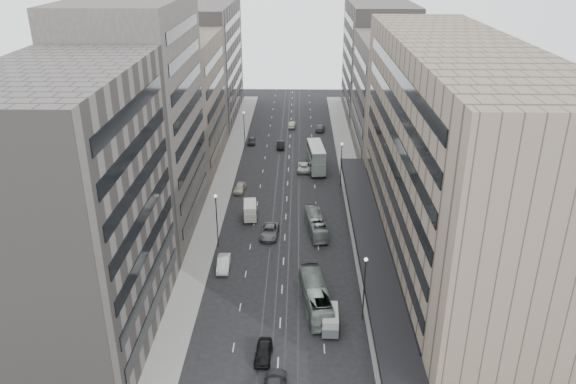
# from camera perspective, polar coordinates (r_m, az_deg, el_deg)

# --- Properties ---
(ground) EXTENTS (220.00, 220.00, 0.00)m
(ground) POSITION_cam_1_polar(r_m,az_deg,el_deg) (72.37, -0.64, -10.29)
(ground) COLOR black
(ground) RESTS_ON ground
(sidewalk_right) EXTENTS (4.00, 125.00, 0.15)m
(sidewalk_right) POSITION_cam_1_polar(r_m,az_deg,el_deg) (105.95, 6.49, 1.19)
(sidewalk_right) COLOR gray
(sidewalk_right) RESTS_ON ground
(sidewalk_left) EXTENTS (4.00, 125.00, 0.15)m
(sidewalk_left) POSITION_cam_1_polar(r_m,az_deg,el_deg) (106.40, -6.49, 1.29)
(sidewalk_left) COLOR gray
(sidewalk_left) RESTS_ON ground
(department_store) EXTENTS (19.20, 60.00, 30.00)m
(department_store) POSITION_cam_1_polar(r_m,az_deg,el_deg) (75.12, 16.11, 2.90)
(department_store) COLOR #7D6F5B
(department_store) RESTS_ON ground
(building_right_mid) EXTENTS (15.00, 28.00, 24.00)m
(building_right_mid) POSITION_cam_1_polar(r_m,az_deg,el_deg) (117.11, 10.85, 9.28)
(building_right_mid) COLOR #48443E
(building_right_mid) RESTS_ON ground
(building_right_far) EXTENTS (15.00, 32.00, 28.00)m
(building_right_far) POSITION_cam_1_polar(r_m,az_deg,el_deg) (145.66, 9.07, 13.03)
(building_right_far) COLOR #5D5753
(building_right_far) RESTS_ON ground
(building_left_a) EXTENTS (15.00, 28.00, 30.00)m
(building_left_a) POSITION_cam_1_polar(r_m,az_deg,el_deg) (62.45, -21.09, -2.08)
(building_left_a) COLOR #5D5753
(building_left_a) RESTS_ON ground
(building_left_b) EXTENTS (15.00, 26.00, 34.00)m
(building_left_b) POSITION_cam_1_polar(r_m,az_deg,el_deg) (85.62, -14.94, 7.03)
(building_left_b) COLOR #48443E
(building_left_b) RESTS_ON ground
(building_left_c) EXTENTS (15.00, 28.00, 25.00)m
(building_left_c) POSITION_cam_1_polar(r_m,az_deg,el_deg) (112.04, -11.12, 8.87)
(building_left_c) COLOR #726858
(building_left_c) RESTS_ON ground
(building_left_d) EXTENTS (15.00, 38.00, 28.00)m
(building_left_d) POSITION_cam_1_polar(r_m,az_deg,el_deg) (143.34, -8.51, 12.90)
(building_left_d) COLOR #5D5753
(building_left_d) RESTS_ON ground
(lamp_right_near) EXTENTS (0.44, 0.44, 8.32)m
(lamp_right_near) POSITION_cam_1_polar(r_m,az_deg,el_deg) (65.76, 7.79, -8.98)
(lamp_right_near) COLOR #262628
(lamp_right_near) RESTS_ON ground
(lamp_right_far) EXTENTS (0.44, 0.44, 8.32)m
(lamp_right_far) POSITION_cam_1_polar(r_m,az_deg,el_deg) (101.56, 5.44, 3.33)
(lamp_right_far) COLOR #262628
(lamp_right_far) RESTS_ON ground
(lamp_left_near) EXTENTS (0.44, 0.44, 8.32)m
(lamp_left_near) POSITION_cam_1_polar(r_m,az_deg,el_deg) (80.97, -7.28, -2.29)
(lamp_left_near) COLOR #262628
(lamp_left_near) RESTS_ON ground
(lamp_left_far) EXTENTS (0.44, 0.44, 8.32)m
(lamp_left_far) POSITION_cam_1_polar(r_m,az_deg,el_deg) (120.77, -4.48, 6.73)
(lamp_left_far) COLOR #262628
(lamp_left_far) RESTS_ON ground
(bus_near) EXTENTS (4.20, 11.71, 3.19)m
(bus_near) POSITION_cam_1_polar(r_m,az_deg,el_deg) (69.23, 2.81, -10.49)
(bus_near) COLOR gray
(bus_near) RESTS_ON ground
(bus_far) EXTENTS (3.50, 9.91, 2.70)m
(bus_far) POSITION_cam_1_polar(r_m,az_deg,el_deg) (86.30, 2.86, -3.24)
(bus_far) COLOR gray
(bus_far) RESTS_ON ground
(double_decker) EXTENTS (3.64, 9.63, 5.15)m
(double_decker) POSITION_cam_1_polar(r_m,az_deg,el_deg) (109.29, 2.87, 3.57)
(double_decker) COLOR gray
(double_decker) RESTS_ON ground
(vw_microbus) EXTENTS (2.13, 4.46, 2.38)m
(vw_microbus) POSITION_cam_1_polar(r_m,az_deg,el_deg) (65.97, 4.29, -12.78)
(vw_microbus) COLOR #4D5354
(vw_microbus) RESTS_ON ground
(panel_van) EXTENTS (2.49, 4.58, 2.79)m
(panel_van) POSITION_cam_1_polar(r_m,az_deg,el_deg) (90.28, -3.87, -1.86)
(panel_van) COLOR #B9B6A7
(panel_van) RESTS_ON ground
(sedan_0) EXTENTS (1.98, 4.45, 1.49)m
(sedan_0) POSITION_cam_1_polar(r_m,az_deg,el_deg) (62.34, -2.51, -15.94)
(sedan_0) COLOR black
(sedan_0) RESTS_ON ground
(sedan_1) EXTENTS (1.86, 4.81, 1.56)m
(sedan_1) POSITION_cam_1_polar(r_m,az_deg,el_deg) (77.56, -6.56, -7.23)
(sedan_1) COLOR white
(sedan_1) RESTS_ON ground
(sedan_2) EXTENTS (2.90, 5.68, 1.54)m
(sedan_2) POSITION_cam_1_polar(r_m,az_deg,el_deg) (85.24, -1.90, -4.03)
(sedan_2) COLOR slate
(sedan_2) RESTS_ON ground
(sedan_4) EXTENTS (2.13, 4.48, 1.48)m
(sedan_4) POSITION_cam_1_polar(r_m,az_deg,el_deg) (100.71, -4.92, 0.43)
(sedan_4) COLOR beige
(sedan_4) RESTS_ON ground
(sedan_5) EXTENTS (1.56, 4.38, 1.44)m
(sedan_5) POSITION_cam_1_polar(r_m,az_deg,el_deg) (122.33, -0.75, 4.81)
(sedan_5) COLOR black
(sedan_5) RESTS_ON ground
(sedan_6) EXTENTS (2.73, 5.53, 1.51)m
(sedan_6) POSITION_cam_1_polar(r_m,az_deg,el_deg) (109.98, 1.65, 2.59)
(sedan_6) COLOR silver
(sedan_6) RESTS_ON ground
(sedan_7) EXTENTS (2.61, 5.22, 1.46)m
(sedan_7) POSITION_cam_1_polar(r_m,az_deg,el_deg) (134.42, 3.29, 6.55)
(sedan_7) COLOR #545456
(sedan_7) RESTS_ON ground
(sedan_8) EXTENTS (1.74, 4.04, 1.36)m
(sedan_8) POSITION_cam_1_polar(r_m,az_deg,el_deg) (125.31, -3.72, 5.22)
(sedan_8) COLOR #272729
(sedan_8) RESTS_ON ground
(sedan_9) EXTENTS (1.71, 4.32, 1.40)m
(sedan_9) POSITION_cam_1_polar(r_m,az_deg,el_deg) (136.77, 0.42, 6.88)
(sedan_9) COLOR #C0B79F
(sedan_9) RESTS_ON ground
(pedestrian) EXTENTS (0.88, 0.82, 2.02)m
(pedestrian) POSITION_cam_1_polar(r_m,az_deg,el_deg) (61.30, 11.96, -16.84)
(pedestrian) COLOR black
(pedestrian) RESTS_ON sidewalk_right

